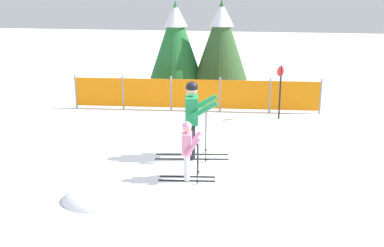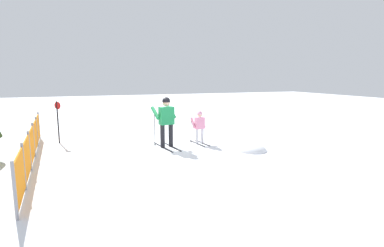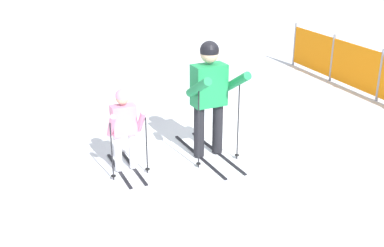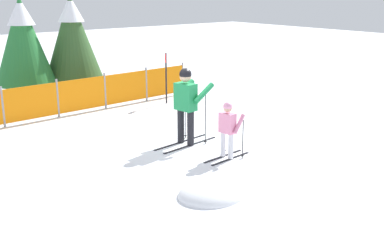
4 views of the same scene
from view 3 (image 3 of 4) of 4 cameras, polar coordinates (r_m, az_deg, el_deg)
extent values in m
plane|color=white|center=(7.75, 3.30, -2.83)|extent=(60.00, 60.00, 0.00)
cube|color=black|center=(7.56, 2.98, -3.41)|extent=(1.68, 0.27, 0.02)
cube|color=black|center=(7.42, 0.82, -3.87)|extent=(1.68, 0.27, 0.02)
cylinder|color=black|center=(7.39, 3.05, -0.54)|extent=(0.16, 0.16, 0.80)
cylinder|color=black|center=(7.25, 0.84, -0.96)|extent=(0.16, 0.16, 0.80)
cube|color=#1E8C4C|center=(7.08, 2.02, 4.56)|extent=(0.35, 0.53, 0.62)
cylinder|color=#1E8C4C|center=(6.97, 5.36, 4.96)|extent=(0.62, 0.21, 0.43)
cylinder|color=#1E8C4C|center=(6.68, 0.79, 4.30)|extent=(0.62, 0.21, 0.43)
sphere|color=#D8AD8C|center=(6.95, 2.08, 8.26)|extent=(0.27, 0.27, 0.27)
sphere|color=black|center=(6.94, 2.08, 8.64)|extent=(0.28, 0.28, 0.28)
cylinder|color=black|center=(7.14, 5.50, 0.31)|extent=(0.02, 0.02, 1.24)
cylinder|color=black|center=(7.36, 5.34, -3.75)|extent=(0.07, 0.07, 0.01)
cylinder|color=black|center=(6.84, 0.79, -0.57)|extent=(0.02, 0.02, 1.24)
cylinder|color=black|center=(7.07, 0.77, -4.78)|extent=(0.07, 0.07, 0.01)
cube|color=black|center=(7.12, -6.94, -5.22)|extent=(1.16, 0.16, 0.02)
cube|color=black|center=(7.07, -8.64, -5.53)|extent=(1.16, 0.16, 0.02)
cylinder|color=silver|center=(6.99, -7.05, -3.14)|extent=(0.11, 0.11, 0.55)
cylinder|color=silver|center=(6.94, -8.77, -3.45)|extent=(0.11, 0.11, 0.55)
cube|color=pink|center=(6.78, -8.12, 0.44)|extent=(0.23, 0.36, 0.43)
cylinder|color=pink|center=(6.72, -6.05, 0.30)|extent=(0.34, 0.12, 0.40)
cylinder|color=pink|center=(6.61, -9.55, -0.26)|extent=(0.34, 0.12, 0.40)
sphere|color=#D8AD8C|center=(6.67, -8.26, 3.02)|extent=(0.18, 0.18, 0.18)
sphere|color=pink|center=(6.66, -8.28, 3.28)|extent=(0.19, 0.19, 0.19)
cylinder|color=black|center=(6.79, -5.40, -2.65)|extent=(0.02, 0.02, 0.85)
cylinder|color=black|center=(6.95, -5.29, -5.40)|extent=(0.07, 0.07, 0.01)
cylinder|color=black|center=(6.66, -9.48, -3.36)|extent=(0.02, 0.02, 0.85)
cylinder|color=black|center=(6.82, -9.29, -6.14)|extent=(0.07, 0.07, 0.01)
cylinder|color=gray|center=(12.74, 12.08, 9.17)|extent=(0.06, 0.06, 1.08)
cylinder|color=gray|center=(11.53, 16.29, 7.47)|extent=(0.06, 0.06, 1.08)
cylinder|color=gray|center=(10.40, 21.41, 5.33)|extent=(0.06, 0.06, 1.08)
cube|color=orange|center=(12.12, 14.09, 8.36)|extent=(1.54, 0.12, 0.91)
cube|color=orange|center=(10.95, 18.72, 6.46)|extent=(1.54, 0.12, 0.91)
ellipsoid|color=white|center=(8.37, -18.24, -2.01)|extent=(1.28, 1.08, 0.51)
camera|label=1|loc=(9.29, -80.10, 8.20)|focal=45.00mm
camera|label=2|loc=(17.23, -0.91, 19.45)|focal=28.00mm
camera|label=4|loc=(14.22, -46.19, 16.70)|focal=45.00mm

